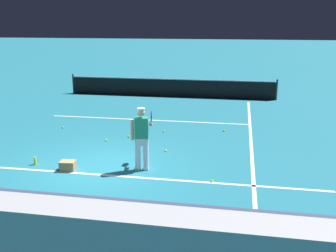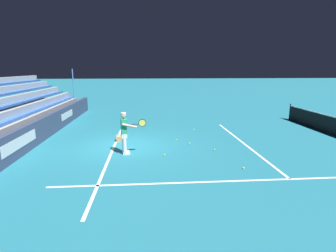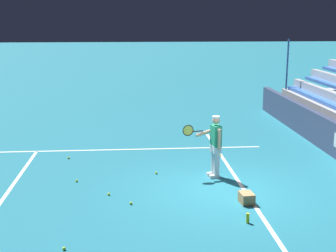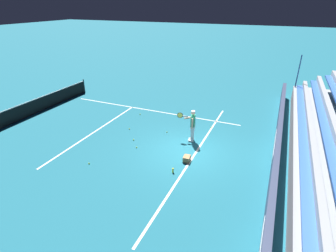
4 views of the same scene
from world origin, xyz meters
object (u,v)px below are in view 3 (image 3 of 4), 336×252
tennis_ball_near_player (77,181)px  tennis_ball_midcourt (109,194)px  ball_box_cardboard (247,198)px  tennis_ball_on_baseline (156,173)px  tennis_ball_toward_net (220,155)px  tennis_player (215,145)px  water_bottle (248,218)px  tennis_ball_far_left (64,249)px  tennis_ball_stray_back (131,203)px  tennis_ball_far_right (69,158)px

tennis_ball_near_player → tennis_ball_midcourt: (-1.06, -0.91, 0.00)m
ball_box_cardboard → tennis_ball_on_baseline: ball_box_cardboard is taller
tennis_ball_toward_net → tennis_ball_near_player: bearing=115.9°
tennis_player → water_bottle: tennis_player is taller
tennis_ball_far_left → tennis_ball_stray_back: same height
tennis_ball_near_player → tennis_player: bearing=-87.8°
tennis_ball_far_left → tennis_ball_far_right: bearing=6.4°
tennis_ball_far_left → tennis_ball_on_baseline: bearing=-24.6°
tennis_ball_near_player → ball_box_cardboard: bearing=-113.5°
ball_box_cardboard → tennis_ball_far_right: size_ratio=6.06×
tennis_ball_stray_back → ball_box_cardboard: bearing=-92.7°
tennis_ball_far_right → tennis_ball_stray_back: (-3.85, -1.94, 0.00)m
ball_box_cardboard → tennis_ball_toward_net: size_ratio=6.06×
tennis_ball_stray_back → water_bottle: size_ratio=0.30×
tennis_ball_toward_net → tennis_ball_on_baseline: (-1.60, 2.13, 0.00)m
tennis_ball_near_player → tennis_ball_far_right: size_ratio=1.00×
tennis_ball_midcourt → tennis_ball_far_left: bearing=165.5°
tennis_ball_near_player → tennis_ball_far_left: (-3.84, -0.19, 0.00)m
tennis_player → tennis_ball_toward_net: (1.94, -0.54, -0.86)m
tennis_ball_toward_net → tennis_ball_near_player: same height
tennis_ball_near_player → water_bottle: (-2.91, -3.95, 0.08)m
tennis_ball_midcourt → water_bottle: 3.57m
tennis_player → tennis_ball_on_baseline: (0.34, 1.59, -0.86)m
tennis_player → tennis_ball_midcourt: tennis_player is taller
tennis_ball_near_player → tennis_ball_far_left: 3.84m
tennis_ball_midcourt → ball_box_cardboard: bearing=-103.0°
tennis_ball_near_player → tennis_ball_far_right: (2.16, 0.49, 0.00)m
tennis_ball_on_baseline → tennis_ball_far_right: 3.14m
tennis_ball_on_baseline → tennis_ball_far_left: same height
tennis_ball_near_player → tennis_ball_midcourt: 1.39m
ball_box_cardboard → tennis_ball_midcourt: (0.76, 3.29, -0.10)m
tennis_ball_on_baseline → water_bottle: size_ratio=0.30×
tennis_ball_toward_net → tennis_ball_far_left: size_ratio=1.00×
tennis_player → ball_box_cardboard: (-1.97, -0.43, -0.76)m
tennis_ball_near_player → tennis_ball_midcourt: size_ratio=1.00×
ball_box_cardboard → tennis_ball_near_player: (1.82, 4.19, -0.10)m
water_bottle → tennis_ball_far_left: bearing=103.8°
tennis_ball_far_right → tennis_ball_stray_back: bearing=-153.3°
tennis_ball_toward_net → water_bottle: water_bottle is taller
tennis_ball_on_baseline → tennis_ball_far_right: bearing=57.8°
tennis_ball_far_left → water_bottle: 3.87m
tennis_ball_far_left → water_bottle: size_ratio=0.30×
tennis_ball_midcourt → tennis_ball_far_left: (-2.78, 0.72, 0.00)m
tennis_ball_toward_net → tennis_ball_midcourt: size_ratio=1.00×
tennis_ball_on_baseline → tennis_ball_far_left: bearing=155.4°
tennis_ball_stray_back → tennis_ball_on_baseline: bearing=-18.3°
tennis_ball_far_right → tennis_ball_far_left: (-6.00, -0.68, 0.00)m
tennis_ball_stray_back → water_bottle: (-1.22, -2.50, 0.08)m
tennis_ball_near_player → tennis_ball_on_baseline: size_ratio=1.00×
tennis_player → tennis_ball_near_player: bearing=92.2°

